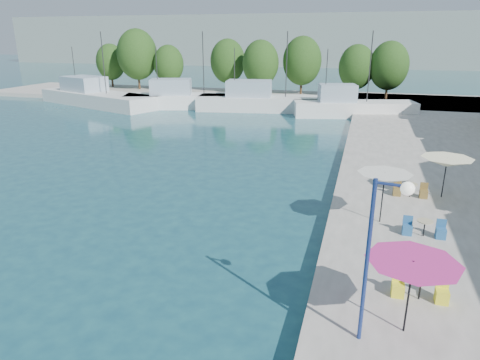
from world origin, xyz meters
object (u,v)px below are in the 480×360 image
(trawler_02, at_px, (188,100))
(trawler_04, at_px, (351,108))
(umbrella_cream, at_px, (447,162))
(trawler_01, at_px, (96,97))
(umbrella_pink, at_px, (412,269))
(umbrella_white, at_px, (385,178))
(street_lamp, at_px, (382,234))
(trawler_03, at_px, (267,102))

(trawler_02, height_order, trawler_04, same)
(trawler_04, height_order, umbrella_cream, trawler_04)
(trawler_01, height_order, umbrella_cream, trawler_01)
(trawler_02, xyz_separation_m, umbrella_pink, (24.80, -41.97, 1.67))
(trawler_01, xyz_separation_m, umbrella_white, (37.58, -32.26, 1.76))
(trawler_01, relative_size, street_lamp, 4.10)
(trawler_03, bearing_deg, street_lamp, -82.49)
(trawler_01, height_order, umbrella_pink, trawler_01)
(trawler_03, bearing_deg, trawler_01, 175.92)
(umbrella_pink, distance_m, umbrella_white, 8.31)
(trawler_04, relative_size, umbrella_white, 5.75)
(umbrella_white, bearing_deg, trawler_02, 125.75)
(trawler_02, distance_m, umbrella_cream, 40.22)
(umbrella_white, xyz_separation_m, umbrella_cream, (3.37, 4.47, -0.19))
(trawler_01, xyz_separation_m, umbrella_pink, (38.13, -40.56, 1.67))
(umbrella_pink, distance_m, umbrella_cream, 13.07)
(umbrella_cream, relative_size, street_lamp, 0.55)
(umbrella_cream, bearing_deg, street_lamp, -105.67)
(trawler_01, relative_size, umbrella_pink, 7.50)
(umbrella_pink, height_order, street_lamp, street_lamp)
(umbrella_pink, bearing_deg, umbrella_white, 93.83)
(trawler_02, distance_m, trawler_03, 10.80)
(trawler_01, relative_size, umbrella_cream, 7.47)
(umbrella_pink, distance_m, street_lamp, 1.84)
(trawler_03, relative_size, umbrella_white, 7.61)
(trawler_01, relative_size, trawler_02, 1.14)
(umbrella_pink, xyz_separation_m, umbrella_cream, (2.82, 12.77, -0.10))
(trawler_03, distance_m, street_lamp, 45.50)
(trawler_03, bearing_deg, umbrella_cream, -69.84)
(trawler_04, bearing_deg, street_lamp, -100.88)
(umbrella_pink, height_order, umbrella_white, umbrella_white)
(trawler_04, bearing_deg, trawler_03, 157.54)
(trawler_03, height_order, umbrella_white, trawler_03)
(trawler_02, bearing_deg, trawler_01, 167.61)
(umbrella_white, bearing_deg, trawler_01, 139.35)
(umbrella_pink, bearing_deg, trawler_04, 94.62)
(trawler_01, bearing_deg, trawler_02, 26.92)
(trawler_02, relative_size, umbrella_white, 7.07)
(trawler_02, bearing_deg, umbrella_pink, -77.85)
(umbrella_cream, bearing_deg, umbrella_pink, -102.44)
(trawler_01, relative_size, trawler_04, 1.40)
(trawler_02, height_order, umbrella_cream, trawler_02)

